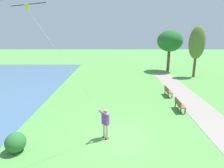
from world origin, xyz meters
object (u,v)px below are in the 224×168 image
at_px(park_bench_far_walkway, 168,91).
at_px(lakeside_shrub, 15,142).
at_px(person_kite_flyer, 105,121).
at_px(tree_horizon_far, 170,41).
at_px(park_bench_near_walkway, 179,104).
at_px(tree_treeline_center, 197,43).

distance_m(park_bench_far_walkway, lakeside_shrub, 13.27).
height_order(person_kite_flyer, lakeside_shrub, person_kite_flyer).
bearing_deg(person_kite_flyer, tree_horizon_far, 65.42).
height_order(park_bench_far_walkway, lakeside_shrub, lakeside_shrub).
height_order(park_bench_near_walkway, tree_treeline_center, tree_treeline_center).
height_order(tree_treeline_center, lakeside_shrub, tree_treeline_center).
height_order(person_kite_flyer, park_bench_near_walkway, person_kite_flyer).
bearing_deg(park_bench_far_walkway, tree_treeline_center, 54.69).
distance_m(person_kite_flyer, park_bench_far_walkway, 9.38).
xyz_separation_m(tree_horizon_far, lakeside_shrub, (-13.37, -20.86, -4.05)).
height_order(park_bench_far_walkway, tree_treeline_center, tree_treeline_center).
bearing_deg(park_bench_far_walkway, park_bench_near_walkway, -91.64).
xyz_separation_m(park_bench_near_walkway, tree_horizon_far, (3.50, 15.60, 4.04)).
xyz_separation_m(tree_horizon_far, tree_treeline_center, (2.32, -4.03, -0.11)).
height_order(park_bench_near_walkway, park_bench_far_walkway, same).
height_order(person_kite_flyer, park_bench_far_walkway, person_kite_flyer).
bearing_deg(person_kite_flyer, lakeside_shrub, -164.28).
relative_size(park_bench_far_walkway, tree_treeline_center, 0.23).
xyz_separation_m(tree_treeline_center, lakeside_shrub, (-15.69, -16.83, -3.95)).
bearing_deg(park_bench_far_walkway, lakeside_shrub, -138.70).
bearing_deg(tree_horizon_far, lakeside_shrub, -122.65).
distance_m(tree_treeline_center, lakeside_shrub, 23.35).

